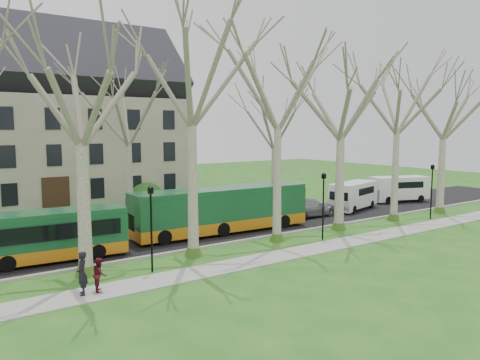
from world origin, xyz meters
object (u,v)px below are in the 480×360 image
Objects in this scene: bus_lead at (16,239)px; pedestrian_b at (100,274)px; pedestrian_a at (82,273)px; sedan at (307,207)px; bus_follow at (222,209)px; van_b at (399,189)px; van_a at (353,196)px.

pedestrian_b is at bearing -66.32° from bus_lead.
pedestrian_a reaches higher than pedestrian_b.
sedan is at bearing 123.90° from pedestrian_a.
sedan is at bearing 7.81° from bus_follow.
pedestrian_a is at bearing -147.15° from van_b.
van_b is (34.58, 1.78, -0.18)m from bus_lead.
pedestrian_b is at bearing 106.48° from pedestrian_a.
pedestrian_a is (1.48, -6.46, -0.46)m from bus_lead.
van_a is at bearing -156.96° from van_b.
pedestrian_a is (-25.95, -7.72, -0.27)m from van_a.
pedestrian_a is 1.25× the size of pedestrian_b.
sedan is 21.03m from pedestrian_b.
bus_follow is 8.47× the size of pedestrian_b.
bus_lead is 0.88× the size of bus_follow.
sedan is 0.96× the size of van_b.
van_a is at bearing 119.89° from pedestrian_a.
bus_lead is 27.46m from van_a.
bus_follow reaches higher than van_a.
sedan is 21.77m from pedestrian_a.
sedan is at bearing -52.12° from pedestrian_b.
sedan is 2.87× the size of pedestrian_a.
pedestrian_b is (0.77, 0.04, -0.19)m from pedestrian_a.
bus_follow is at bearing 6.00° from bus_lead.
bus_lead is 2.07× the size of sedan.
sedan is (8.79, 0.81, -0.81)m from bus_follow.
van_a is (5.56, 0.07, 0.42)m from sedan.
bus_follow is 14.38m from van_a.
van_a is at bearing -56.38° from pedestrian_b.
bus_follow is 6.75× the size of pedestrian_a.
bus_follow is 2.35× the size of sedan.
sedan reaches higher than pedestrian_b.
van_b is at bearing -11.20° from van_a.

